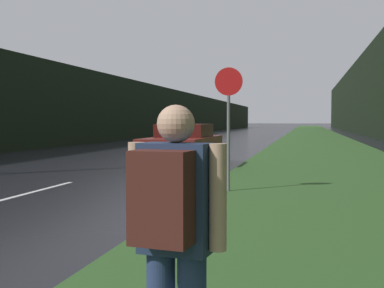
# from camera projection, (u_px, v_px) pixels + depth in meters

# --- Properties ---
(grass_verge) EXTENTS (6.00, 240.00, 0.02)m
(grass_verge) POSITION_uv_depth(u_px,v_px,m) (316.00, 140.00, 39.64)
(grass_verge) COLOR #2D5123
(grass_verge) RESTS_ON ground_plane
(lane_stripe_b) EXTENTS (0.12, 3.00, 0.01)m
(lane_stripe_b) POSITION_uv_depth(u_px,v_px,m) (39.00, 190.00, 10.71)
(lane_stripe_b) COLOR silver
(lane_stripe_b) RESTS_ON ground_plane
(lane_stripe_c) EXTENTS (0.12, 3.00, 0.01)m
(lane_stripe_c) POSITION_uv_depth(u_px,v_px,m) (143.00, 163.00, 17.51)
(lane_stripe_c) COLOR silver
(lane_stripe_c) RESTS_ON ground_plane
(lane_stripe_d) EXTENTS (0.12, 3.00, 0.01)m
(lane_stripe_d) POSITION_uv_depth(u_px,v_px,m) (189.00, 151.00, 24.32)
(lane_stripe_d) COLOR silver
(lane_stripe_d) RESTS_ON ground_plane
(lane_stripe_e) EXTENTS (0.12, 3.00, 0.01)m
(lane_stripe_e) POSITION_uv_depth(u_px,v_px,m) (214.00, 145.00, 31.12)
(lane_stripe_e) COLOR silver
(lane_stripe_e) RESTS_ON ground_plane
(treeline_far_side) EXTENTS (2.00, 140.00, 5.05)m
(treeline_far_side) POSITION_uv_depth(u_px,v_px,m) (164.00, 112.00, 52.97)
(treeline_far_side) COLOR black
(treeline_far_side) RESTS_ON ground_plane
(treeline_near_side) EXTENTS (2.00, 140.00, 8.85)m
(treeline_near_side) POSITION_uv_depth(u_px,v_px,m) (377.00, 92.00, 47.75)
(treeline_near_side) COLOR black
(treeline_near_side) RESTS_ON ground_plane
(stop_sign) EXTENTS (0.61, 0.07, 2.71)m
(stop_sign) POSITION_uv_depth(u_px,v_px,m) (228.00, 118.00, 10.47)
(stop_sign) COLOR slate
(stop_sign) RESTS_ON ground_plane
(hitchhiker_with_backpack) EXTENTS (0.57, 0.43, 1.64)m
(hitchhiker_with_backpack) POSITION_uv_depth(u_px,v_px,m) (173.00, 234.00, 2.59)
(hitchhiker_with_backpack) COLOR navy
(hitchhiker_with_backpack) RESTS_ON ground_plane
(car_passing_near) EXTENTS (1.97, 4.61, 1.45)m
(car_passing_near) POSITION_uv_depth(u_px,v_px,m) (183.00, 145.00, 16.17)
(car_passing_near) COLOR maroon
(car_passing_near) RESTS_ON ground_plane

